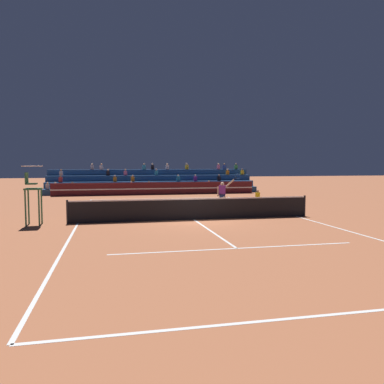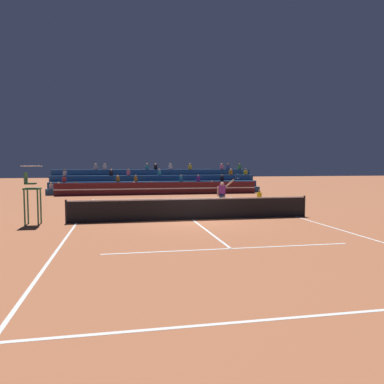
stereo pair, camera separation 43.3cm
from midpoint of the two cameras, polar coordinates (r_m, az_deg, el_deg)
The scene contains 9 objects.
ground_plane at distance 18.47m, azimuth 0.76°, elevation -4.25°, with size 120.00×120.00×0.00m, color #AD603D.
court_lines at distance 18.47m, azimuth 0.76°, elevation -4.24°, with size 11.10×23.90×0.01m.
tennis_net at distance 18.40m, azimuth 0.76°, elevation -2.58°, with size 12.00×0.10×1.10m.
sponsor_banner_wall at distance 33.62m, azimuth -4.65°, elevation 0.53°, with size 18.00×0.26×1.10m.
bleacher_stand at distance 36.75m, azimuth -5.21°, elevation 1.29°, with size 19.69×3.80×2.83m.
umpire_chair at distance 18.28m, azimuth -22.68°, elevation 0.74°, with size 0.76×0.84×2.67m.
ball_kid_courtside at distance 27.78m, azimuth 10.65°, elevation -0.77°, with size 0.30×0.36×0.84m.
tennis_player at distance 21.43m, azimuth 5.27°, elevation -0.45°, with size 1.30×0.62×2.27m.
tennis_ball at distance 25.01m, azimuth -4.91°, elevation -1.95°, with size 0.07×0.07×0.07m, color #C6DB33.
Camera 2 is at (-3.53, -17.92, 2.74)m, focal length 35.00 mm.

